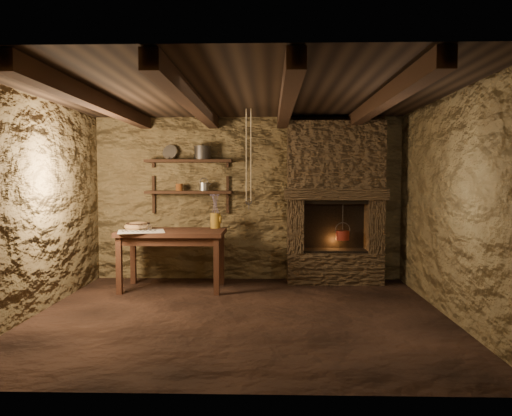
{
  "coord_description": "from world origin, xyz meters",
  "views": [
    {
      "loc": [
        0.32,
        -5.37,
        1.5
      ],
      "look_at": [
        0.15,
        0.9,
        1.13
      ],
      "focal_mm": 35.0,
      "sensor_mm": 36.0,
      "label": 1
    }
  ],
  "objects_px": {
    "work_table": "(173,257)",
    "red_pot": "(343,235)",
    "wooden_bowl": "(138,226)",
    "iron_stockpot": "(203,153)",
    "stoneware_jug": "(216,213)"
  },
  "relations": [
    {
      "from": "stoneware_jug",
      "to": "red_pot",
      "type": "distance_m",
      "value": 1.83
    },
    {
      "from": "stoneware_jug",
      "to": "wooden_bowl",
      "type": "xyz_separation_m",
      "value": [
        -1.04,
        -0.23,
        -0.17
      ]
    },
    {
      "from": "red_pot",
      "to": "stoneware_jug",
      "type": "bearing_deg",
      "value": -175.49
    },
    {
      "from": "stoneware_jug",
      "to": "wooden_bowl",
      "type": "height_order",
      "value": "stoneware_jug"
    },
    {
      "from": "wooden_bowl",
      "to": "iron_stockpot",
      "type": "bearing_deg",
      "value": 30.82
    },
    {
      "from": "stoneware_jug",
      "to": "iron_stockpot",
      "type": "xyz_separation_m",
      "value": [
        -0.21,
        0.26,
        0.85
      ]
    },
    {
      "from": "stoneware_jug",
      "to": "wooden_bowl",
      "type": "distance_m",
      "value": 1.07
    },
    {
      "from": "wooden_bowl",
      "to": "stoneware_jug",
      "type": "bearing_deg",
      "value": 12.47
    },
    {
      "from": "stoneware_jug",
      "to": "red_pot",
      "type": "height_order",
      "value": "stoneware_jug"
    },
    {
      "from": "work_table",
      "to": "red_pot",
      "type": "xyz_separation_m",
      "value": [
        2.35,
        0.44,
        0.27
      ]
    },
    {
      "from": "wooden_bowl",
      "to": "iron_stockpot",
      "type": "xyz_separation_m",
      "value": [
        0.82,
        0.49,
        1.01
      ]
    },
    {
      "from": "stoneware_jug",
      "to": "red_pot",
      "type": "xyz_separation_m",
      "value": [
        1.8,
        0.14,
        -0.31
      ]
    },
    {
      "from": "iron_stockpot",
      "to": "red_pot",
      "type": "xyz_separation_m",
      "value": [
        2.01,
        -0.12,
        -1.16
      ]
    },
    {
      "from": "stoneware_jug",
      "to": "iron_stockpot",
      "type": "distance_m",
      "value": 0.91
    },
    {
      "from": "work_table",
      "to": "iron_stockpot",
      "type": "height_order",
      "value": "iron_stockpot"
    }
  ]
}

